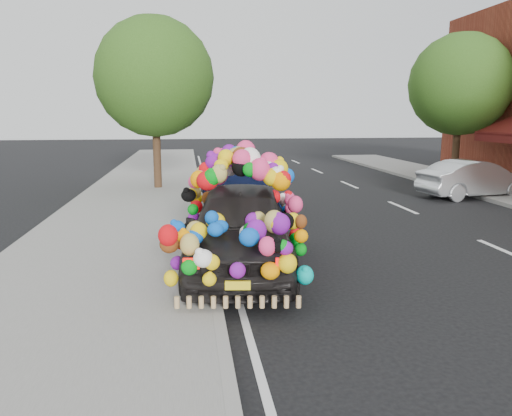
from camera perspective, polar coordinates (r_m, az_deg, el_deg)
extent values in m
plane|color=black|center=(9.66, 8.82, -5.84)|extent=(100.00, 100.00, 0.00)
cube|color=gray|center=(9.39, -17.37, -6.30)|extent=(4.00, 60.00, 0.12)
cube|color=gray|center=(9.26, -5.33, -6.06)|extent=(0.15, 60.00, 0.13)
cylinder|color=#332114|center=(18.45, -11.25, 6.19)|extent=(0.28, 0.28, 2.73)
sphere|color=#284C14|center=(18.45, -11.55, 14.47)|extent=(4.20, 4.20, 4.20)
cylinder|color=#332114|center=(21.73, 21.86, 6.15)|extent=(0.28, 0.28, 2.64)
sphere|color=#284C14|center=(21.72, 22.34, 12.94)|extent=(4.00, 4.00, 4.00)
imported|color=black|center=(8.81, -1.74, -2.19)|extent=(2.34, 4.66, 1.52)
cube|color=red|center=(6.67, -7.41, -6.31)|extent=(0.23, 0.09, 0.14)
cube|color=red|center=(6.64, 3.20, -6.32)|extent=(0.23, 0.09, 0.14)
cube|color=yellow|center=(6.71, -2.10, -8.82)|extent=(0.34, 0.08, 0.12)
imported|color=black|center=(13.59, -2.03, 1.89)|extent=(1.91, 4.57, 1.32)
imported|color=silver|center=(18.11, 23.74, 3.06)|extent=(3.95, 1.91, 1.25)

